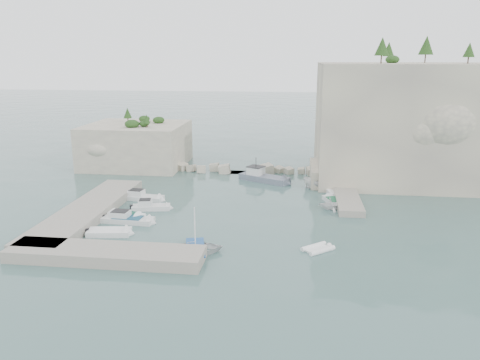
# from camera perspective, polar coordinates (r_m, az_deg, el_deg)

# --- Properties ---
(ground) EXTENTS (400.00, 400.00, 0.00)m
(ground) POSITION_cam_1_polar(r_m,az_deg,el_deg) (53.54, -0.80, -4.74)
(ground) COLOR #426360
(ground) RESTS_ON ground
(cliff_east) EXTENTS (26.00, 22.00, 17.00)m
(cliff_east) POSITION_cam_1_polar(r_m,az_deg,el_deg) (75.29, 19.49, 6.78)
(cliff_east) COLOR beige
(cliff_east) RESTS_ON ground
(cliff_terrace) EXTENTS (8.00, 10.00, 2.50)m
(cliff_terrace) POSITION_cam_1_polar(r_m,az_deg,el_deg) (70.23, 11.83, 0.76)
(cliff_terrace) COLOR beige
(cliff_terrace) RESTS_ON ground
(outcrop_west) EXTENTS (16.00, 14.00, 7.00)m
(outcrop_west) POSITION_cam_1_polar(r_m,az_deg,el_deg) (80.98, -12.50, 4.20)
(outcrop_west) COLOR beige
(outcrop_west) RESTS_ON ground
(quay_west) EXTENTS (5.00, 24.00, 1.10)m
(quay_west) POSITION_cam_1_polar(r_m,az_deg,el_deg) (57.24, -18.09, -3.61)
(quay_west) COLOR #9E9689
(quay_west) RESTS_ON ground
(quay_south) EXTENTS (18.00, 4.00, 1.10)m
(quay_south) POSITION_cam_1_polar(r_m,az_deg,el_deg) (44.67, -16.08, -8.68)
(quay_south) COLOR #9E9689
(quay_south) RESTS_ON ground
(ledge_east) EXTENTS (3.00, 16.00, 0.80)m
(ledge_east) POSITION_cam_1_polar(r_m,az_deg,el_deg) (62.80, 12.79, -1.76)
(ledge_east) COLOR #9E9689
(ledge_east) RESTS_ON ground
(breakwater) EXTENTS (28.00, 3.00, 1.40)m
(breakwater) POSITION_cam_1_polar(r_m,az_deg,el_deg) (74.43, 0.77, 1.43)
(breakwater) COLOR beige
(breakwater) RESTS_ON ground
(motorboat_a) EXTENTS (6.19, 2.47, 1.40)m
(motorboat_a) POSITION_cam_1_polar(r_m,az_deg,el_deg) (61.80, -11.79, -2.36)
(motorboat_a) COLOR silver
(motorboat_a) RESTS_ON ground
(motorboat_b) EXTENTS (5.19, 2.64, 1.40)m
(motorboat_b) POSITION_cam_1_polar(r_m,az_deg,el_deg) (57.68, -10.77, -3.55)
(motorboat_b) COLOR silver
(motorboat_b) RESTS_ON ground
(motorboat_c) EXTENTS (5.52, 3.54, 0.70)m
(motorboat_c) POSITION_cam_1_polar(r_m,az_deg,el_deg) (55.52, -13.88, -4.46)
(motorboat_c) COLOR white
(motorboat_c) RESTS_ON ground
(motorboat_d) EXTENTS (6.46, 2.28, 1.40)m
(motorboat_d) POSITION_cam_1_polar(r_m,az_deg,el_deg) (53.90, -13.49, -5.03)
(motorboat_d) COLOR silver
(motorboat_d) RESTS_ON ground
(motorboat_e) EXTENTS (5.04, 2.62, 0.70)m
(motorboat_e) POSITION_cam_1_polar(r_m,az_deg,el_deg) (50.76, -15.65, -6.43)
(motorboat_e) COLOR white
(motorboat_e) RESTS_ON ground
(rowboat) EXTENTS (5.95, 4.86, 1.08)m
(rowboat) POSITION_cam_1_polar(r_m,az_deg,el_deg) (44.87, -5.45, -8.79)
(rowboat) COLOR silver
(rowboat) RESTS_ON ground
(inflatable_dinghy) EXTENTS (3.47, 3.27, 0.44)m
(inflatable_dinghy) POSITION_cam_1_polar(r_m,az_deg,el_deg) (45.74, 9.46, -8.46)
(inflatable_dinghy) COLOR white
(inflatable_dinghy) RESTS_ON ground
(tender_east_a) EXTENTS (3.37, 3.03, 1.57)m
(tender_east_a) POSITION_cam_1_polar(r_m,az_deg,el_deg) (57.91, 11.03, -3.49)
(tender_east_a) COLOR white
(tender_east_a) RESTS_ON ground
(tender_east_b) EXTENTS (3.05, 4.97, 0.70)m
(tender_east_b) POSITION_cam_1_polar(r_m,az_deg,el_deg) (60.10, 11.38, -2.83)
(tender_east_b) COLOR silver
(tender_east_b) RESTS_ON ground
(tender_east_c) EXTENTS (2.33, 4.75, 0.70)m
(tender_east_c) POSITION_cam_1_polar(r_m,az_deg,el_deg) (63.97, 11.29, -1.75)
(tender_east_c) COLOR white
(tender_east_c) RESTS_ON ground
(tender_east_d) EXTENTS (5.24, 3.00, 1.91)m
(tender_east_d) POSITION_cam_1_polar(r_m,az_deg,el_deg) (66.18, 9.80, -1.12)
(tender_east_d) COLOR white
(tender_east_d) RESTS_ON ground
(work_boat) EXTENTS (8.59, 6.01, 2.20)m
(work_boat) POSITION_cam_1_polar(r_m,az_deg,el_deg) (69.55, 3.00, -0.14)
(work_boat) COLOR slate
(work_boat) RESTS_ON ground
(rowboat_mast) EXTENTS (0.10, 0.10, 4.20)m
(rowboat_mast) POSITION_cam_1_polar(r_m,az_deg,el_deg) (43.88, -5.53, -5.63)
(rowboat_mast) COLOR white
(rowboat_mast) RESTS_ON rowboat
(vegetation) EXTENTS (53.48, 13.88, 13.40)m
(vegetation) POSITION_cam_1_polar(r_m,az_deg,el_deg) (75.15, 15.93, 14.27)
(vegetation) COLOR #1E4219
(vegetation) RESTS_ON ground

